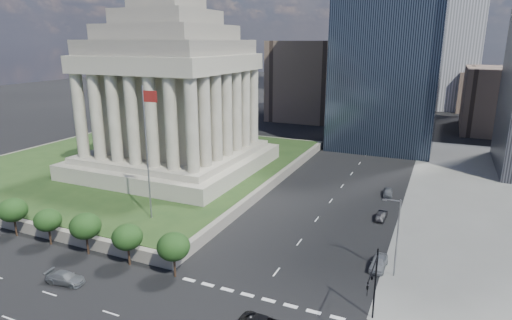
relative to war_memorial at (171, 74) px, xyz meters
The scene contains 15 objects.
ground 65.71m from the war_memorial, 56.82° to the left, with size 500.00×500.00×0.00m, color black.
plaza_terrace 23.35m from the war_memorial, 169.70° to the left, with size 66.00×70.00×1.80m, color slate.
plaza_lawn 22.52m from the war_memorial, 169.70° to the left, with size 64.00×68.00×0.10m, color #1F3716.
war_memorial is the anchor object (origin of this frame).
flagpole 28.16m from the war_memorial, 63.11° to the right, with size 2.52×0.24×20.00m.
tree_row 38.69m from the war_memorial, 92.53° to the right, with size 53.00×4.00×6.00m, color black, non-canonical shape.
midrise_glass 59.82m from the war_memorial, 52.55° to the left, with size 26.00×26.00×60.00m, color black.
building_filler_ne 105.88m from the war_memorial, 51.17° to the left, with size 20.00×30.00×20.00m, color brown.
building_filler_nw 82.43m from the war_memorial, 87.21° to the left, with size 24.00×30.00×28.00m, color brown.
traffic_signal_ne 60.00m from the war_memorial, 36.42° to the right, with size 0.30×5.74×8.00m.
street_lamp_north 54.92m from the war_memorial, 25.92° to the right, with size 2.13×0.22×10.00m.
suv_grey 47.09m from the war_memorial, 73.60° to the right, with size 1.96×4.83×1.40m, color slate.
parked_sedan_near 54.52m from the war_memorial, 25.64° to the right, with size 1.86×4.62×1.57m, color gray.
parked_sedan_mid 48.63m from the war_memorial, ahead, with size 1.36×3.90×1.29m, color black.
parked_sedan_far 48.10m from the war_memorial, ahead, with size 4.13×1.66×1.41m, color #5A5E62.
Camera 1 is at (17.05, -24.62, 27.84)m, focal length 30.00 mm.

